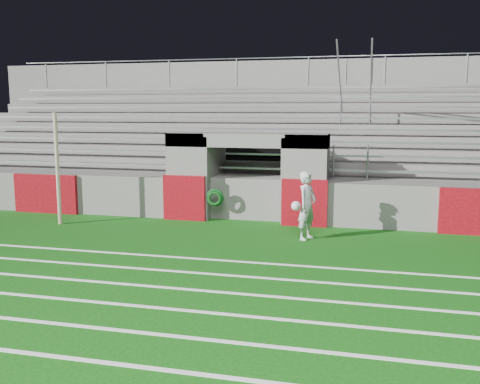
# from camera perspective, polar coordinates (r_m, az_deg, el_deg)

# --- Properties ---
(ground) EXTENTS (90.00, 90.00, 0.00)m
(ground) POSITION_cam_1_polar(r_m,az_deg,el_deg) (12.94, -2.78, -5.98)
(ground) COLOR #0D490C
(ground) RESTS_ON ground
(field_post) EXTENTS (0.11, 0.11, 3.22)m
(field_post) POSITION_cam_1_polar(r_m,az_deg,el_deg) (16.19, -18.89, 2.34)
(field_post) COLOR tan
(field_post) RESTS_ON ground
(field_markings) EXTENTS (28.00, 8.09, 0.01)m
(field_markings) POSITION_cam_1_polar(r_m,az_deg,el_deg) (8.52, -12.73, -14.19)
(field_markings) COLOR white
(field_markings) RESTS_ON ground
(stadium_structure) EXTENTS (26.00, 8.48, 5.42)m
(stadium_structure) POSITION_cam_1_polar(r_m,az_deg,el_deg) (20.36, 3.61, 3.70)
(stadium_structure) COLOR #5A5856
(stadium_structure) RESTS_ON ground
(goalkeeper_with_ball) EXTENTS (0.69, 0.77, 1.75)m
(goalkeeper_with_ball) POSITION_cam_1_polar(r_m,az_deg,el_deg) (13.71, 7.14, -1.45)
(goalkeeper_with_ball) COLOR #B1B6BB
(goalkeeper_with_ball) RESTS_ON ground
(hose_coil) EXTENTS (0.54, 0.14, 0.54)m
(hose_coil) POSITION_cam_1_polar(r_m,az_deg,el_deg) (15.78, -2.69, -0.63)
(hose_coil) COLOR #0C3D15
(hose_coil) RESTS_ON ground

